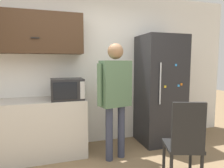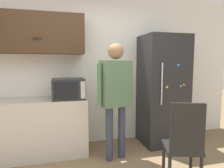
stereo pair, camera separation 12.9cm
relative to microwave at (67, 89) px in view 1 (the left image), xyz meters
The scene contains 7 objects.
back_wall 0.60m from the microwave, 56.30° to the left, with size 6.00×0.06×2.70m.
counter 1.02m from the microwave, behind, with size 2.18×0.62×0.90m.
upper_cabinets 1.20m from the microwave, 164.26° to the left, with size 2.18×0.37×0.62m.
microwave is the anchor object (origin of this frame).
person 0.75m from the microwave, 26.10° to the right, with size 0.58×0.32×1.74m.
refrigerator 1.66m from the microwave, ahead, with size 0.76×0.69×1.93m.
chair 1.80m from the microwave, 42.07° to the right, with size 0.53×0.53×1.02m.
Camera 1 is at (-0.54, -1.70, 1.47)m, focal length 32.00 mm.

